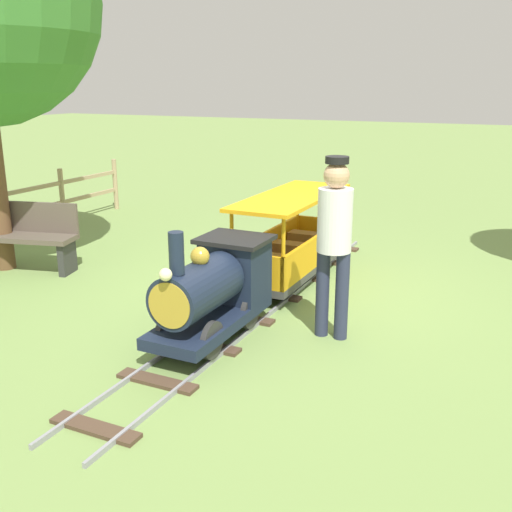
% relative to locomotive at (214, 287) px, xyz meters
% --- Properties ---
extents(ground_plane, '(60.00, 60.00, 0.00)m').
position_rel_locomotive_xyz_m(ground_plane, '(0.00, -1.26, -0.49)').
color(ground_plane, '#75934C').
extents(track, '(0.67, 5.70, 0.04)m').
position_rel_locomotive_xyz_m(track, '(0.00, -0.87, -0.47)').
color(track, gray).
rests_on(track, ground_plane).
extents(locomotive, '(0.63, 1.44, 1.08)m').
position_rel_locomotive_xyz_m(locomotive, '(0.00, 0.00, 0.00)').
color(locomotive, '#192338').
rests_on(locomotive, ground_plane).
extents(passenger_car, '(0.73, 2.00, 0.97)m').
position_rel_locomotive_xyz_m(passenger_car, '(0.00, -1.77, -0.06)').
color(passenger_car, '#3F3F3F').
rests_on(passenger_car, ground_plane).
extents(conductor_person, '(0.30, 0.30, 1.62)m').
position_rel_locomotive_xyz_m(conductor_person, '(-0.92, -0.50, 0.47)').
color(conductor_person, '#282D47').
rests_on(conductor_person, ground_plane).
extents(park_bench, '(1.36, 0.71, 0.82)m').
position_rel_locomotive_xyz_m(park_bench, '(3.10, -0.81, -0.07)').
color(park_bench, brown).
rests_on(park_bench, ground_plane).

